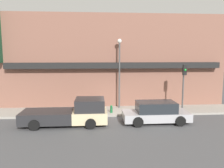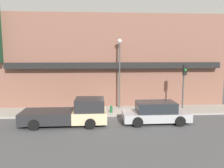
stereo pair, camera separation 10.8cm
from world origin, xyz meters
TOP-DOWN VIEW (x-y plane):
  - ground_plane at (0.00, 0.00)m, footprint 80.00×80.00m
  - sidewalk at (0.00, 1.40)m, footprint 36.00×2.81m
  - building at (-0.02, 4.28)m, footprint 19.80×3.80m
  - pickup_truck at (-3.33, -1.62)m, footprint 5.65×2.26m
  - parked_car at (2.48, -1.62)m, footprint 4.54×2.00m
  - fire_hydrant at (-0.45, 0.60)m, footprint 0.19×0.19m
  - street_lamp at (0.35, 2.17)m, footprint 0.36×0.36m
  - traffic_light at (5.21, 0.39)m, footprint 0.28×0.42m

SIDE VIEW (x-z plane):
  - ground_plane at x=0.00m, z-range 0.00..0.00m
  - sidewalk at x=0.00m, z-range 0.00..0.16m
  - fire_hydrant at x=-0.45m, z-range 0.16..0.76m
  - parked_car at x=2.48m, z-range -0.02..1.45m
  - pickup_truck at x=-3.33m, z-range -0.11..1.65m
  - traffic_light at x=5.21m, z-range 0.86..4.62m
  - street_lamp at x=0.35m, z-range 0.87..6.68m
  - building at x=-0.02m, z-range -0.94..9.13m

